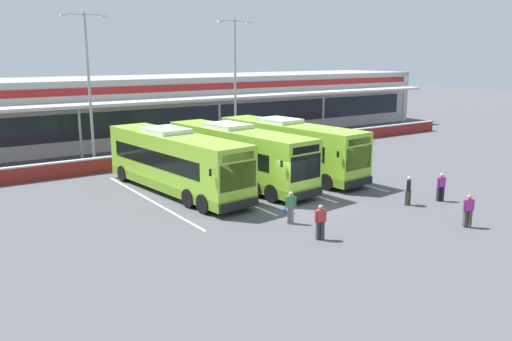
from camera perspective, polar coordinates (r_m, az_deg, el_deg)
The scene contains 17 objects.
ground_plane at distance 28.23m, azimuth 5.19°, elevation -4.01°, with size 200.00×200.00×0.00m, color #4C4C51.
terminal_building at distance 50.97m, azimuth -14.53°, elevation 6.54°, with size 70.00×13.00×6.00m.
red_barrier_wall at distance 40.00m, azimuth -8.15°, elevation 1.69°, with size 60.00×0.40×1.10m.
coach_bus_leftmost at distance 31.07m, azimuth -8.87°, elevation 0.83°, with size 3.93×12.34×3.78m.
coach_bus_left_centre at distance 32.75m, azimuth -2.06°, elevation 1.58°, with size 3.93×12.34×3.78m.
coach_bus_centre at distance 35.43m, azimuth 3.62°, elevation 2.41°, with size 3.93×12.34×3.78m.
bay_stripe_far_west at distance 30.04m, azimuth -11.62°, elevation -3.19°, with size 0.14×13.00×0.01m, color silver.
bay_stripe_west at distance 31.83m, azimuth -4.65°, elevation -2.07°, with size 0.14×13.00×0.01m, color silver.
bay_stripe_mid_west at distance 34.04m, azimuth 1.48°, elevation -1.06°, with size 0.14×13.00×0.01m, color silver.
bay_stripe_centre at distance 36.61m, azimuth 6.81°, elevation -0.17°, with size 0.14×13.00×0.01m, color silver.
pedestrian_with_handbag at distance 25.19m, azimuth 3.81°, elevation -4.00°, with size 0.55×0.59×1.62m.
pedestrian_in_dark_coat at distance 23.15m, azimuth 7.10°, elevation -5.54°, with size 0.54×0.37×1.62m.
pedestrian_child at distance 30.76m, azimuth 19.71°, elevation -1.63°, with size 0.54×0.37×1.62m.
pedestrian_near_bin at distance 29.42m, azimuth 16.45°, elevation -2.03°, with size 0.48×0.41×1.62m.
pedestrian_approaching_bus at distance 26.58m, azimuth 22.34°, elevation -4.02°, with size 0.52×0.40×1.62m.
lamp_post_west at distance 39.83m, azimuth -17.94°, elevation 9.48°, with size 3.24×0.28×11.00m.
lamp_post_centre at distance 45.03m, azimuth -2.31°, elevation 10.37°, with size 3.24×0.28×11.00m.
Camera 1 is at (-17.36, -20.75, 8.05)m, focal length 36.31 mm.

